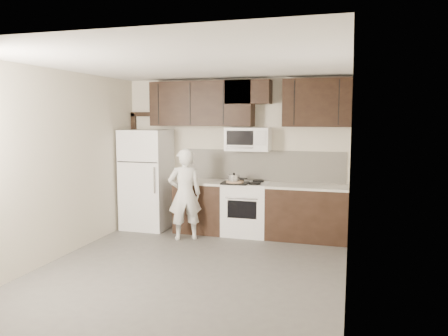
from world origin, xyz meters
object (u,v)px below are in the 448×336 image
at_px(microwave, 248,139).
at_px(refrigerator, 147,179).
at_px(stove, 246,208).
at_px(person, 185,194).

height_order(microwave, refrigerator, microwave).
height_order(stove, refrigerator, refrigerator).
xyz_separation_m(microwave, person, (-0.91, -0.68, -0.89)).
bearing_deg(person, refrigerator, -58.35).
height_order(microwave, person, microwave).
distance_m(stove, person, 1.11).
relative_size(stove, microwave, 1.24).
bearing_deg(microwave, stove, -89.90).
height_order(stove, person, person).
relative_size(stove, refrigerator, 0.52).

